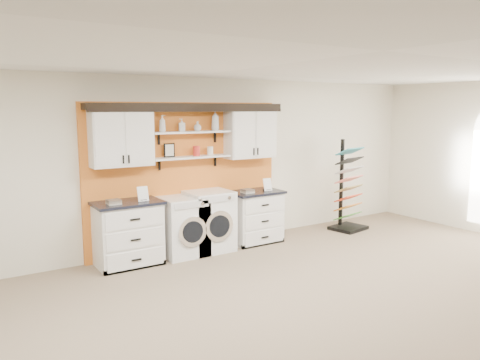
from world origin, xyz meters
TOP-DOWN VIEW (x-y plane):
  - floor at (0.00, 0.00)m, footprint 10.00×10.00m
  - ceiling at (0.00, 0.00)m, footprint 10.00×10.00m
  - wall_back at (0.00, 4.00)m, footprint 10.00×0.00m
  - accent_panel at (0.00, 3.96)m, footprint 3.40×0.07m
  - upper_cabinet_left at (-1.13, 3.79)m, footprint 0.90×0.35m
  - upper_cabinet_right at (1.13, 3.79)m, footprint 0.90×0.35m
  - shelf_lower at (0.00, 3.80)m, footprint 1.32×0.28m
  - shelf_upper at (0.00, 3.80)m, footprint 1.32×0.28m
  - crown_molding at (0.00, 3.81)m, footprint 3.30×0.41m
  - picture_frame at (-0.35, 3.85)m, footprint 0.18×0.02m
  - canister_red at (0.10, 3.80)m, footprint 0.11×0.11m
  - canister_cream at (0.35, 3.80)m, footprint 0.10×0.10m
  - base_cabinet_left at (-1.13, 3.64)m, footprint 0.98×0.66m
  - base_cabinet_right at (1.13, 3.64)m, footprint 0.92×0.66m
  - washer at (-0.24, 3.64)m, footprint 0.67×0.71m
  - dryer at (0.23, 3.64)m, footprint 0.70×0.71m
  - sample_rack at (3.11, 3.38)m, footprint 0.71×0.63m
  - soap_bottle_a at (-0.48, 3.80)m, footprint 0.13×0.13m
  - soap_bottle_b at (-0.15, 3.80)m, footprint 0.11×0.11m
  - soap_bottle_c at (0.12, 3.80)m, footprint 0.14×0.14m
  - soap_bottle_d at (0.45, 3.80)m, footprint 0.13×0.13m

SIDE VIEW (x-z plane):
  - floor at x=0.00m, z-range 0.00..0.00m
  - base_cabinet_right at x=1.13m, z-range 0.00..0.90m
  - washer at x=-0.24m, z-range 0.00..0.93m
  - base_cabinet_left at x=-1.13m, z-range 0.00..0.96m
  - dryer at x=0.23m, z-range 0.00..0.98m
  - sample_rack at x=3.11m, z-range -0.32..1.41m
  - accent_panel at x=0.00m, z-range 0.00..2.40m
  - wall_back at x=0.00m, z-range -3.60..6.40m
  - shelf_lower at x=0.00m, z-range 1.52..1.54m
  - canister_cream at x=0.35m, z-range 1.54..1.69m
  - canister_red at x=0.10m, z-range 1.54..1.71m
  - picture_frame at x=-0.35m, z-range 1.54..1.77m
  - upper_cabinet_left at x=-1.13m, z-range 1.46..2.30m
  - upper_cabinet_right at x=1.13m, z-range 1.46..2.30m
  - shelf_upper at x=0.00m, z-range 1.92..1.94m
  - soap_bottle_c at x=0.12m, z-range 1.95..2.10m
  - soap_bottle_b at x=-0.15m, z-range 1.94..2.15m
  - soap_bottle_a at x=-0.48m, z-range 1.94..2.20m
  - soap_bottle_d at x=0.45m, z-range 1.95..2.27m
  - crown_molding at x=0.00m, z-range 2.26..2.39m
  - ceiling at x=0.00m, z-range 2.80..2.80m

